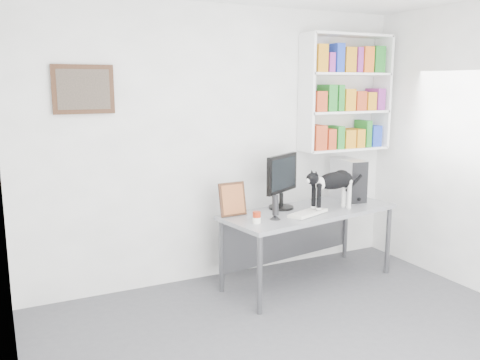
# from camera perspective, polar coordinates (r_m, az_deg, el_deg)

# --- Properties ---
(room) EXTENTS (4.01, 4.01, 2.70)m
(room) POSITION_cam_1_polar(r_m,az_deg,el_deg) (3.35, 11.84, 0.25)
(room) COLOR #505055
(room) RESTS_ON ground
(bookshelf) EXTENTS (1.03, 0.28, 1.24)m
(bookshelf) POSITION_cam_1_polar(r_m,az_deg,el_deg) (5.62, 11.79, 9.54)
(bookshelf) COLOR white
(bookshelf) RESTS_ON room
(wall_art) EXTENTS (0.52, 0.04, 0.42)m
(wall_art) POSITION_cam_1_polar(r_m,az_deg,el_deg) (4.62, -17.18, 9.70)
(wall_art) COLOR #3E2614
(wall_art) RESTS_ON room
(desk) EXTENTS (1.86, 0.97, 0.74)m
(desk) POSITION_cam_1_polar(r_m,az_deg,el_deg) (5.10, 7.72, -7.36)
(desk) COLOR slate
(desk) RESTS_ON room
(monitor) EXTENTS (0.57, 0.47, 0.55)m
(monitor) POSITION_cam_1_polar(r_m,az_deg,el_deg) (4.96, 4.68, -0.13)
(monitor) COLOR black
(monitor) RESTS_ON desk
(keyboard) EXTENTS (0.46, 0.31, 0.03)m
(keyboard) POSITION_cam_1_polar(r_m,az_deg,el_deg) (4.81, 7.62, -3.69)
(keyboard) COLOR silver
(keyboard) RESTS_ON desk
(pc_tower) EXTENTS (0.24, 0.46, 0.44)m
(pc_tower) POSITION_cam_1_polar(r_m,az_deg,el_deg) (5.45, 12.04, 0.06)
(pc_tower) COLOR silver
(pc_tower) RESTS_ON desk
(speaker) EXTENTS (0.12, 0.12, 0.23)m
(speaker) POSITION_cam_1_polar(r_m,az_deg,el_deg) (4.59, 3.99, -3.02)
(speaker) COLOR black
(speaker) RESTS_ON desk
(leaning_print) EXTENTS (0.26, 0.11, 0.32)m
(leaning_print) POSITION_cam_1_polar(r_m,az_deg,el_deg) (4.71, -0.85, -2.09)
(leaning_print) COLOR #3E2614
(leaning_print) RESTS_ON desk
(soup_can) EXTENTS (0.08, 0.08, 0.11)m
(soup_can) POSITION_cam_1_polar(r_m,az_deg,el_deg) (4.47, 1.88, -4.23)
(soup_can) COLOR #AC280E
(soup_can) RESTS_ON desk
(cat) EXTENTS (0.66, 0.25, 0.39)m
(cat) POSITION_cam_1_polar(r_m,az_deg,el_deg) (4.97, 10.41, -1.17)
(cat) COLOR black
(cat) RESTS_ON desk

